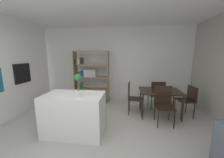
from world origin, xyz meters
The scene contains 11 objects.
ground_plane centered at (0.00, 0.00, 0.00)m, with size 8.59×8.59×0.00m, color beige.
back_partition centered at (0.00, 2.70, 1.40)m, with size 6.26×0.06×2.80m, color white.
built_in_oven centered at (-2.42, 1.12, 1.22)m, with size 0.06×0.59×0.58m.
kitchen_island centered at (-0.43, 0.16, 0.46)m, with size 1.29×0.76×0.92m, color white.
potted_plant_on_island centered at (-0.27, 0.04, 1.20)m, with size 0.14×0.14×0.47m.
open_bookshelf centered at (-0.69, 2.29, 1.02)m, with size 1.28×0.38×1.91m.
dining_table centered at (1.67, 1.36, 0.67)m, with size 1.15×0.85×0.75m.
dining_chair_island_side centered at (0.88, 1.37, 0.56)m, with size 0.46×0.43×0.96m.
dining_chair_near centered at (1.67, 0.92, 0.57)m, with size 0.45×0.47×0.96m.
dining_chair_far centered at (1.69, 1.80, 0.55)m, with size 0.50×0.48×0.93m.
dining_chair_window_side centered at (2.46, 1.37, 0.55)m, with size 0.46×0.50×0.89m.
Camera 1 is at (0.73, -2.47, 1.76)m, focal length 21.14 mm.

